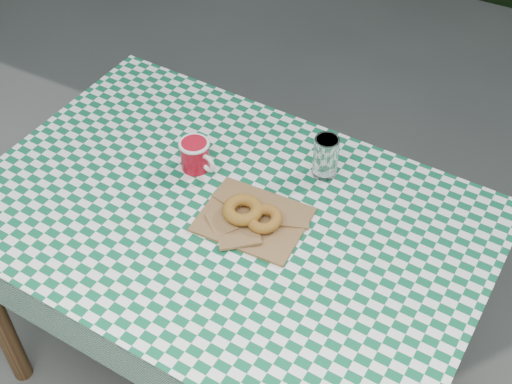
% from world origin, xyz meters
% --- Properties ---
extents(ground, '(60.00, 60.00, 0.00)m').
position_xyz_m(ground, '(0.00, 0.00, 0.00)').
color(ground, '#4E4E49').
rests_on(ground, ground).
extents(table, '(1.33, 0.93, 0.75)m').
position_xyz_m(table, '(0.10, 0.09, 0.38)').
color(table, '#57321E').
rests_on(table, ground).
extents(tablecloth, '(1.36, 0.95, 0.01)m').
position_xyz_m(tablecloth, '(0.10, 0.09, 0.75)').
color(tablecloth, '#0D5635').
rests_on(tablecloth, table).
extents(paper_bag, '(0.27, 0.22, 0.01)m').
position_xyz_m(paper_bag, '(0.17, 0.11, 0.76)').
color(paper_bag, olive).
rests_on(paper_bag, tablecloth).
extents(bagel_front, '(0.12, 0.12, 0.03)m').
position_xyz_m(bagel_front, '(0.14, 0.10, 0.79)').
color(bagel_front, '#A46B22').
rests_on(bagel_front, paper_bag).
extents(bagel_back, '(0.13, 0.13, 0.03)m').
position_xyz_m(bagel_back, '(0.20, 0.10, 0.78)').
color(bagel_back, '#9B6420').
rests_on(bagel_back, paper_bag).
extents(coffee_mug, '(0.19, 0.19, 0.09)m').
position_xyz_m(coffee_mug, '(-0.06, 0.21, 0.80)').
color(coffee_mug, '#AC0B1C').
rests_on(coffee_mug, tablecloth).
extents(drinking_glass, '(0.08, 0.08, 0.12)m').
position_xyz_m(drinking_glass, '(0.26, 0.35, 0.82)').
color(drinking_glass, white).
rests_on(drinking_glass, tablecloth).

